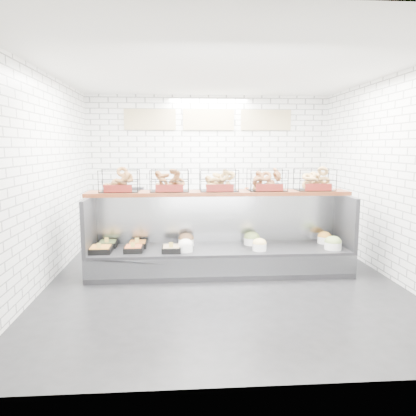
{
  "coord_description": "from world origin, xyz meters",
  "views": [
    {
      "loc": [
        -0.62,
        -5.78,
        1.95
      ],
      "look_at": [
        -0.17,
        0.45,
        1.0
      ],
      "focal_mm": 35.0,
      "sensor_mm": 36.0,
      "label": 1
    }
  ],
  "objects": [
    {
      "name": "room_shell",
      "position": [
        0.0,
        0.6,
        2.06
      ],
      "size": [
        5.02,
        5.51,
        3.01
      ],
      "color": "white",
      "rests_on": "ground"
    },
    {
      "name": "bagel_shelf",
      "position": [
        -0.0,
        0.52,
        1.39
      ],
      "size": [
        4.1,
        0.5,
        0.4
      ],
      "color": "#522311",
      "rests_on": "display_case"
    },
    {
      "name": "ground",
      "position": [
        0.0,
        0.0,
        0.0
      ],
      "size": [
        5.5,
        5.5,
        0.0
      ],
      "primitive_type": "plane",
      "color": "black",
      "rests_on": "ground"
    },
    {
      "name": "prep_counter",
      "position": [
        -0.01,
        2.43,
        0.47
      ],
      "size": [
        4.0,
        0.6,
        1.2
      ],
      "color": "#93969B",
      "rests_on": "ground"
    },
    {
      "name": "display_case",
      "position": [
        -0.0,
        0.35,
        0.33
      ],
      "size": [
        4.0,
        0.9,
        1.2
      ],
      "color": "black",
      "rests_on": "ground"
    }
  ]
}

